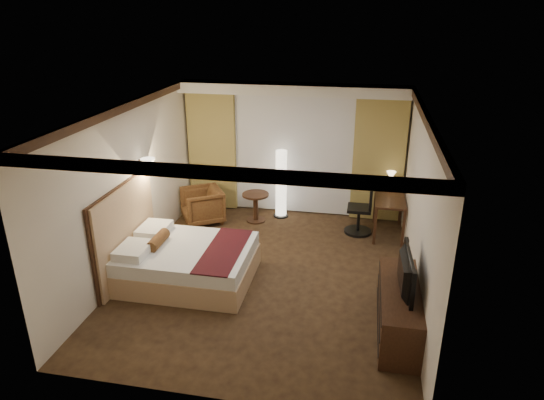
% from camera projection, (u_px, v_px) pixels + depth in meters
% --- Properties ---
extents(floor, '(4.50, 5.50, 0.01)m').
position_uv_depth(floor, '(267.00, 274.00, 7.89)').
color(floor, black).
rests_on(floor, ground).
extents(ceiling, '(4.50, 5.50, 0.01)m').
position_uv_depth(ceiling, '(267.00, 109.00, 6.89)').
color(ceiling, white).
rests_on(ceiling, back_wall).
extents(back_wall, '(4.50, 0.02, 2.70)m').
position_uv_depth(back_wall, '(294.00, 149.00, 9.90)').
color(back_wall, beige).
rests_on(back_wall, floor).
extents(left_wall, '(0.02, 5.50, 2.70)m').
position_uv_depth(left_wall, '(130.00, 188.00, 7.79)').
color(left_wall, beige).
rests_on(left_wall, floor).
extents(right_wall, '(0.02, 5.50, 2.70)m').
position_uv_depth(right_wall, '(419.00, 208.00, 6.99)').
color(right_wall, beige).
rests_on(right_wall, floor).
extents(crown_molding, '(4.50, 5.50, 0.12)m').
position_uv_depth(crown_molding, '(267.00, 113.00, 6.91)').
color(crown_molding, black).
rests_on(crown_molding, ceiling).
extents(soffit, '(4.50, 0.50, 0.20)m').
position_uv_depth(soffit, '(293.00, 89.00, 9.21)').
color(soffit, white).
rests_on(soffit, ceiling).
extents(curtain_sheer, '(2.48, 0.04, 2.45)m').
position_uv_depth(curtain_sheer, '(293.00, 155.00, 9.86)').
color(curtain_sheer, silver).
rests_on(curtain_sheer, back_wall).
extents(curtain_left_drape, '(1.00, 0.14, 2.45)m').
position_uv_depth(curtain_left_drape, '(212.00, 151.00, 10.11)').
color(curtain_left_drape, tan).
rests_on(curtain_left_drape, back_wall).
extents(curtain_right_drape, '(1.00, 0.14, 2.45)m').
position_uv_depth(curtain_right_drape, '(378.00, 161.00, 9.51)').
color(curtain_right_drape, tan).
rests_on(curtain_right_drape, back_wall).
extents(wall_sconce, '(0.24, 0.24, 0.24)m').
position_uv_depth(wall_sconce, '(148.00, 165.00, 8.02)').
color(wall_sconce, white).
rests_on(wall_sconce, left_wall).
extents(bed, '(1.99, 1.55, 0.58)m').
position_uv_depth(bed, '(188.00, 263.00, 7.64)').
color(bed, white).
rests_on(bed, floor).
extents(headboard, '(0.12, 1.85, 1.50)m').
position_uv_depth(headboard, '(126.00, 232.00, 7.65)').
color(headboard, tan).
rests_on(headboard, floor).
extents(armchair, '(0.99, 1.01, 0.77)m').
position_uv_depth(armchair, '(202.00, 204.00, 9.70)').
color(armchair, '#472615').
rests_on(armchair, floor).
extents(side_table, '(0.54, 0.54, 0.59)m').
position_uv_depth(side_table, '(256.00, 207.00, 9.77)').
color(side_table, black).
rests_on(side_table, floor).
extents(floor_lamp, '(0.30, 0.30, 1.43)m').
position_uv_depth(floor_lamp, '(281.00, 184.00, 9.83)').
color(floor_lamp, white).
rests_on(floor_lamp, floor).
extents(desk, '(0.55, 1.08, 0.75)m').
position_uv_depth(desk, '(388.00, 216.00, 9.17)').
color(desk, black).
rests_on(desk, floor).
extents(desk_lamp, '(0.18, 0.18, 0.34)m').
position_uv_depth(desk_lamp, '(390.00, 182.00, 9.32)').
color(desk_lamp, '#FFD899').
rests_on(desk_lamp, desk).
extents(office_chair, '(0.53, 0.53, 1.08)m').
position_uv_depth(office_chair, '(359.00, 207.00, 9.16)').
color(office_chair, black).
rests_on(office_chair, floor).
extents(dresser, '(0.50, 1.69, 0.66)m').
position_uv_depth(dresser, '(398.00, 310.00, 6.40)').
color(dresser, black).
rests_on(dresser, floor).
extents(television, '(0.61, 1.01, 0.13)m').
position_uv_depth(television, '(401.00, 269.00, 6.18)').
color(television, black).
rests_on(television, dresser).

